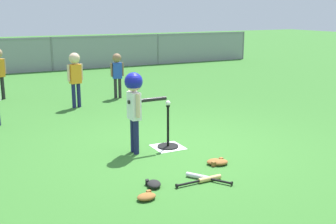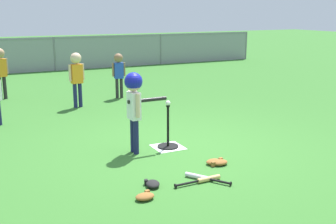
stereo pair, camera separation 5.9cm
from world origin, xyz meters
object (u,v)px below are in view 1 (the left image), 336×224
Objects in this scene: fielder_deep_right at (75,73)px; spare_bat_wood at (205,180)px; fielder_deep_left at (117,70)px; glove_outfield_drop at (154,184)px; glove_near_bats at (221,162)px; glove_by_plate at (214,162)px; baseball_on_tee at (168,103)px; batter_child at (134,96)px; batting_tee at (168,141)px; glove_tossed_aside at (147,196)px; spare_bat_silver at (202,177)px.

fielder_deep_right is 4.73m from spare_bat_wood.
fielder_deep_left is 4.09× the size of glove_outfield_drop.
glove_outfield_drop reaches higher than spare_bat_wood.
glove_near_bats is at bearing 12.69° from glove_outfield_drop.
fielder_deep_right reaches higher than glove_near_bats.
glove_by_plate and glove_outfield_drop have the same top height.
glove_near_bats is (0.82, -4.26, -0.71)m from fielder_deep_right.
fielder_deep_left reaches higher than baseball_on_tee.
batter_child is at bearing 103.81° from spare_bat_wood.
batting_tee is at bearing 90.00° from baseball_on_tee.
batting_tee is at bearing 0.89° from batter_child.
batter_child reaches higher than batting_tee.
fielder_deep_left is (0.60, 3.81, 0.58)m from batting_tee.
glove_by_plate and glove_near_bats have the same top height.
glove_tossed_aside is (-1.26, -0.58, 0.00)m from glove_by_plate.
spare_bat_wood is (-0.20, -1.39, -0.66)m from baseball_on_tee.
glove_outfield_drop is (-1.11, -0.25, 0.00)m from glove_near_bats.
glove_by_plate is at bearing 47.13° from spare_bat_wood.
fielder_deep_left is 1.24m from fielder_deep_right.
spare_bat_silver is 0.63m from glove_outfield_drop.
fielder_deep_left is 4.57× the size of glove_near_bats.
fielder_deep_left is 4.79m from glove_by_plate.
glove_near_bats is (-0.30, -4.79, -0.64)m from fielder_deep_left.
fielder_deep_right reaches higher than fielder_deep_left.
glove_tossed_aside is at bearing -158.29° from glove_near_bats.
spare_bat_wood is at bearing -132.87° from glove_by_plate.
spare_bat_silver is (0.35, -1.30, -0.81)m from batter_child.
fielder_deep_left is 0.90× the size of fielder_deep_right.
glove_near_bats is 1.00× the size of glove_tossed_aside.
glove_by_plate is at bearing -94.47° from fielder_deep_left.
spare_bat_wood is at bearing -76.19° from batter_child.
spare_bat_wood is (-0.80, -5.19, -0.65)m from fielder_deep_left.
batting_tee is 2.52× the size of glove_outfield_drop.
spare_bat_wood is 2.68× the size of glove_tossed_aside.
fielder_deep_left is 4.84m from glove_near_bats.
glove_tossed_aside is (-1.63, -5.31, -0.64)m from fielder_deep_left.
glove_by_plate is at bearing -76.09° from baseball_on_tee.
fielder_deep_right is 4.87m from glove_tossed_aside.
glove_by_plate is at bearing 139.57° from glove_near_bats.
spare_bat_silver is 2.24× the size of glove_by_plate.
fielder_deep_left is at bearing 81.26° from spare_bat_wood.
glove_outfield_drop is (-1.04, -0.31, 0.00)m from glove_by_plate.
glove_tossed_aside is (-1.03, -1.51, -0.65)m from baseball_on_tee.
fielder_deep_right is at bearing 100.92° from glove_near_bats.
fielder_deep_left reaches higher than batting_tee.
batter_child is at bearing -90.19° from fielder_deep_right.
glove_by_plate reaches higher than spare_bat_wood.
fielder_deep_left reaches higher than glove_by_plate.
batter_child is 2.21× the size of spare_bat_silver.
batting_tee is 1.22× the size of spare_bat_silver.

